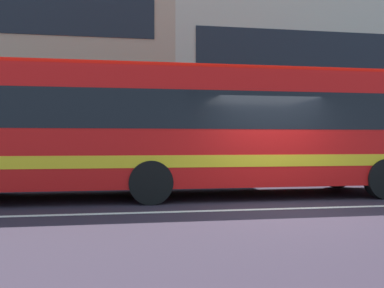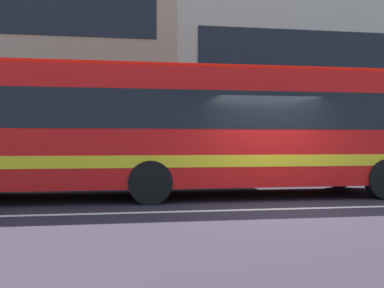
# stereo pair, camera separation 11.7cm
# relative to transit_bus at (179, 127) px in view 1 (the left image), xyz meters

# --- Properties ---
(ground_plane) EXTENTS (160.00, 160.00, 0.00)m
(ground_plane) POSITION_rel_transit_bus_xyz_m (2.06, -2.12, -1.80)
(ground_plane) COLOR #2B222E
(lane_centre_line) EXTENTS (60.00, 0.16, 0.01)m
(lane_centre_line) POSITION_rel_transit_bus_xyz_m (2.06, -2.12, -1.79)
(lane_centre_line) COLOR silver
(lane_centre_line) RESTS_ON ground_plane
(hedge_row_far) EXTENTS (12.94, 1.10, 0.95)m
(hedge_row_far) POSITION_rel_transit_bus_xyz_m (-0.55, 3.39, -1.32)
(hedge_row_far) COLOR #204E19
(hedge_row_far) RESTS_ON ground_plane
(apartment_block_right) EXTENTS (24.62, 9.16, 10.32)m
(apartment_block_right) POSITION_rel_transit_bus_xyz_m (13.08, 12.72, 3.36)
(apartment_block_right) COLOR #B6AC96
(apartment_block_right) RESTS_ON ground_plane
(transit_bus) EXTENTS (12.09, 2.60, 3.26)m
(transit_bus) POSITION_rel_transit_bus_xyz_m (0.00, 0.00, 0.00)
(transit_bus) COLOR red
(transit_bus) RESTS_ON ground_plane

